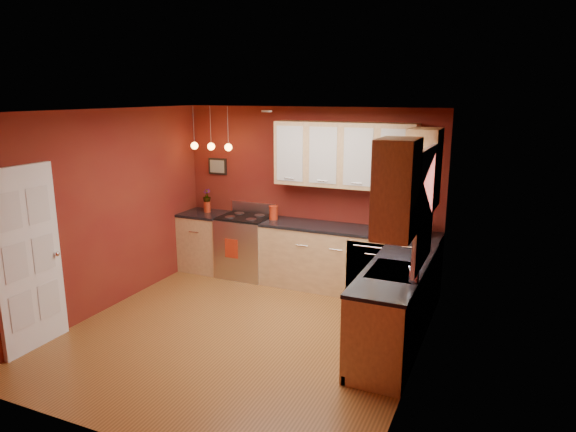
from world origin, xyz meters
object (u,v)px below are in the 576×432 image
at_px(red_canister, 273,213).
at_px(soap_pump, 414,271).
at_px(sink, 394,272).
at_px(coffee_maker, 421,226).
at_px(gas_range, 246,246).

xyz_separation_m(red_canister, soap_pump, (2.40, -1.80, 0.00)).
relative_size(sink, red_canister, 3.35).
xyz_separation_m(coffee_maker, soap_pump, (0.23, -1.77, -0.02)).
bearing_deg(sink, red_canister, 144.60).
relative_size(gas_range, red_canister, 5.31).
bearing_deg(red_canister, soap_pump, -36.87).
xyz_separation_m(gas_range, sink, (2.62, -1.50, 0.43)).
height_order(gas_range, red_canister, red_canister).
distance_m(gas_range, coffee_maker, 2.71).
bearing_deg(gas_range, red_canister, 3.47).
relative_size(gas_range, sink, 1.59).
distance_m(coffee_maker, soap_pump, 1.78).
height_order(red_canister, coffee_maker, coffee_maker).
bearing_deg(red_canister, sink, -35.40).
bearing_deg(soap_pump, red_canister, 143.13).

